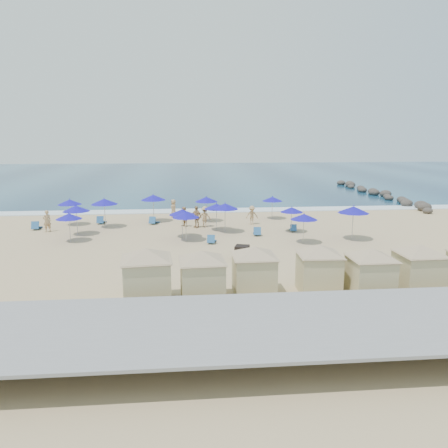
{
  "coord_description": "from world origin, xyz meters",
  "views": [
    {
      "loc": [
        -1.25,
        -29.58,
        7.81
      ],
      "look_at": [
        1.76,
        3.0,
        1.13
      ],
      "focal_mm": 35.0,
      "sensor_mm": 36.0,
      "label": 1
    }
  ],
  "objects_px": {
    "trash_bin": "(242,252)",
    "umbrella_10": "(292,210)",
    "cabana_4": "(371,266)",
    "umbrella_0": "(70,202)",
    "umbrella_1": "(69,216)",
    "umbrella_3": "(76,208)",
    "rock_jetty": "(378,193)",
    "beachgoer_1": "(184,217)",
    "cabana_3": "(319,262)",
    "umbrella_7": "(206,199)",
    "umbrella_11": "(354,210)",
    "beachgoer_2": "(196,217)",
    "umbrella_13": "(225,206)",
    "umbrella_5": "(182,212)",
    "cabana_5": "(419,262)",
    "cabana_1": "(202,270)",
    "umbrella_6": "(186,215)",
    "beachgoer_0": "(47,221)",
    "beachgoer_5": "(205,217)",
    "umbrella_8": "(217,206)",
    "umbrella_4": "(153,197)",
    "cabana_0": "(147,269)",
    "umbrella_2": "(104,202)",
    "beachgoer_3": "(252,215)",
    "cabana_2": "(254,265)",
    "beachgoer_4": "(173,208)",
    "umbrella_9": "(272,199)",
    "umbrella_12": "(304,217)"
  },
  "relations": [
    {
      "from": "trash_bin",
      "to": "umbrella_10",
      "type": "distance_m",
      "value": 9.1
    },
    {
      "from": "cabana_4",
      "to": "umbrella_0",
      "type": "bearing_deg",
      "value": 134.74
    },
    {
      "from": "umbrella_1",
      "to": "umbrella_3",
      "type": "distance_m",
      "value": 2.31
    },
    {
      "from": "rock_jetty",
      "to": "beachgoer_1",
      "type": "distance_m",
      "value": 30.57
    },
    {
      "from": "trash_bin",
      "to": "umbrella_1",
      "type": "bearing_deg",
      "value": 172.23
    },
    {
      "from": "cabana_3",
      "to": "umbrella_7",
      "type": "distance_m",
      "value": 19.55
    },
    {
      "from": "rock_jetty",
      "to": "umbrella_11",
      "type": "distance_m",
      "value": 26.51
    },
    {
      "from": "beachgoer_2",
      "to": "umbrella_13",
      "type": "bearing_deg",
      "value": 1.1
    },
    {
      "from": "umbrella_0",
      "to": "umbrella_5",
      "type": "height_order",
      "value": "umbrella_0"
    },
    {
      "from": "cabana_5",
      "to": "cabana_1",
      "type": "bearing_deg",
      "value": -178.57
    },
    {
      "from": "umbrella_6",
      "to": "umbrella_11",
      "type": "relative_size",
      "value": 0.86
    },
    {
      "from": "rock_jetty",
      "to": "umbrella_1",
      "type": "height_order",
      "value": "umbrella_1"
    },
    {
      "from": "beachgoer_0",
      "to": "beachgoer_5",
      "type": "bearing_deg",
      "value": 144.83
    },
    {
      "from": "rock_jetty",
      "to": "umbrella_5",
      "type": "xyz_separation_m",
      "value": [
        -25.44,
        -21.28,
        1.64
      ]
    },
    {
      "from": "umbrella_8",
      "to": "umbrella_13",
      "type": "relative_size",
      "value": 0.95
    },
    {
      "from": "umbrella_1",
      "to": "umbrella_4",
      "type": "bearing_deg",
      "value": 51.85
    },
    {
      "from": "cabana_0",
      "to": "cabana_5",
      "type": "relative_size",
      "value": 1.07
    },
    {
      "from": "cabana_0",
      "to": "umbrella_1",
      "type": "relative_size",
      "value": 2.1
    },
    {
      "from": "umbrella_2",
      "to": "beachgoer_1",
      "type": "xyz_separation_m",
      "value": [
        6.77,
        -0.32,
        -1.38
      ]
    },
    {
      "from": "beachgoer_3",
      "to": "umbrella_0",
      "type": "bearing_deg",
      "value": 179.1
    },
    {
      "from": "cabana_2",
      "to": "umbrella_13",
      "type": "distance_m",
      "value": 14.36
    },
    {
      "from": "cabana_2",
      "to": "umbrella_13",
      "type": "bearing_deg",
      "value": 90.28
    },
    {
      "from": "umbrella_4",
      "to": "cabana_4",
      "type": "bearing_deg",
      "value": -59.65
    },
    {
      "from": "umbrella_8",
      "to": "beachgoer_4",
      "type": "height_order",
      "value": "umbrella_8"
    },
    {
      "from": "umbrella_2",
      "to": "umbrella_9",
      "type": "height_order",
      "value": "umbrella_2"
    },
    {
      "from": "beachgoer_4",
      "to": "beachgoer_0",
      "type": "bearing_deg",
      "value": -62.82
    },
    {
      "from": "cabana_5",
      "to": "beachgoer_0",
      "type": "distance_m",
      "value": 28.12
    },
    {
      "from": "cabana_1",
      "to": "umbrella_7",
      "type": "distance_m",
      "value": 19.74
    },
    {
      "from": "cabana_0",
      "to": "umbrella_6",
      "type": "relative_size",
      "value": 2.03
    },
    {
      "from": "umbrella_13",
      "to": "beachgoer_0",
      "type": "relative_size",
      "value": 1.38
    },
    {
      "from": "cabana_2",
      "to": "umbrella_7",
      "type": "height_order",
      "value": "cabana_2"
    },
    {
      "from": "umbrella_0",
      "to": "umbrella_11",
      "type": "xyz_separation_m",
      "value": [
        22.66,
        -7.63,
        0.26
      ]
    },
    {
      "from": "umbrella_0",
      "to": "umbrella_7",
      "type": "bearing_deg",
      "value": 2.89
    },
    {
      "from": "umbrella_2",
      "to": "cabana_0",
      "type": "bearing_deg",
      "value": -74.35
    },
    {
      "from": "umbrella_4",
      "to": "umbrella_12",
      "type": "xyz_separation_m",
      "value": [
        11.48,
        -9.34,
        -0.25
      ]
    },
    {
      "from": "cabana_0",
      "to": "umbrella_12",
      "type": "relative_size",
      "value": 2.04
    },
    {
      "from": "umbrella_0",
      "to": "umbrella_2",
      "type": "distance_m",
      "value": 3.45
    },
    {
      "from": "umbrella_6",
      "to": "beachgoer_4",
      "type": "relative_size",
      "value": 1.32
    },
    {
      "from": "umbrella_2",
      "to": "umbrella_7",
      "type": "bearing_deg",
      "value": 11.98
    },
    {
      "from": "cabana_0",
      "to": "umbrella_12",
      "type": "xyz_separation_m",
      "value": [
        10.49,
        10.73,
        0.3
      ]
    },
    {
      "from": "cabana_2",
      "to": "beachgoer_2",
      "type": "xyz_separation_m",
      "value": [
        -2.35,
        16.46,
        -0.62
      ]
    },
    {
      "from": "cabana_2",
      "to": "beachgoer_1",
      "type": "relative_size",
      "value": 2.48
    },
    {
      "from": "umbrella_6",
      "to": "umbrella_7",
      "type": "xyz_separation_m",
      "value": [
        1.92,
        7.4,
        0.06
      ]
    },
    {
      "from": "umbrella_2",
      "to": "cabana_3",
      "type": "bearing_deg",
      "value": -51.77
    },
    {
      "from": "umbrella_5",
      "to": "umbrella_8",
      "type": "bearing_deg",
      "value": 39.06
    },
    {
      "from": "cabana_3",
      "to": "umbrella_10",
      "type": "distance_m",
      "value": 13.95
    },
    {
      "from": "cabana_0",
      "to": "umbrella_8",
      "type": "xyz_separation_m",
      "value": [
        4.47,
        15.7,
        0.35
      ]
    },
    {
      "from": "rock_jetty",
      "to": "umbrella_6",
      "type": "distance_m",
      "value": 33.72
    },
    {
      "from": "umbrella_5",
      "to": "beachgoer_3",
      "type": "distance_m",
      "value": 7.74
    },
    {
      "from": "umbrella_4",
      "to": "beachgoer_0",
      "type": "bearing_deg",
      "value": -157.01
    }
  ]
}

